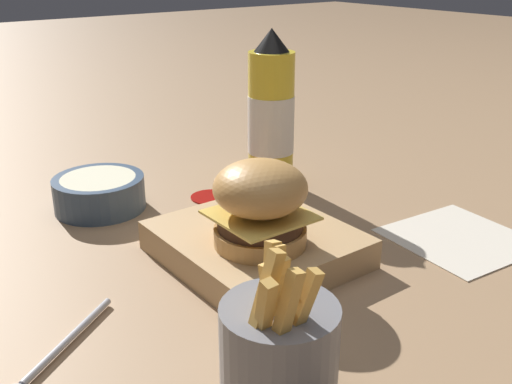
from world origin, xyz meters
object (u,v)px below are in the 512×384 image
at_px(fries_basket, 279,352).
at_px(side_bowl, 99,192).
at_px(ketchup_bottle, 271,117).
at_px(spoon, 33,374).
at_px(serving_board, 256,244).
at_px(burger, 257,204).

bearing_deg(fries_basket, side_bowl, 84.19).
height_order(fries_basket, side_bowl, fries_basket).
xyz_separation_m(ketchup_bottle, spoon, (-0.46, -0.24, -0.11)).
bearing_deg(fries_basket, serving_board, 57.13).
xyz_separation_m(side_bowl, spoon, (-0.20, -0.32, -0.02)).
height_order(serving_board, burger, burger).
xyz_separation_m(ketchup_bottle, side_bowl, (-0.26, 0.08, -0.09)).
bearing_deg(spoon, side_bowl, -157.03).
bearing_deg(side_bowl, serving_board, -70.99).
height_order(fries_basket, spoon, fries_basket).
height_order(serving_board, fries_basket, fries_basket).
bearing_deg(burger, ketchup_bottle, 48.47).
relative_size(fries_basket, side_bowl, 1.14).
bearing_deg(serving_board, fries_basket, -122.87).
bearing_deg(ketchup_bottle, burger, -131.53).
height_order(serving_board, spoon, serving_board).
distance_m(burger, ketchup_bottle, 0.29).
distance_m(fries_basket, side_bowl, 0.47).
relative_size(serving_board, fries_basket, 1.47).
bearing_deg(burger, serving_board, 54.22).
height_order(burger, ketchup_bottle, ketchup_bottle).
distance_m(burger, fries_basket, 0.22).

